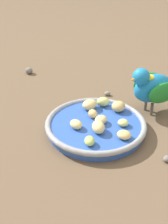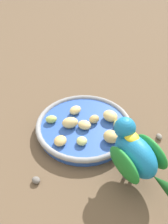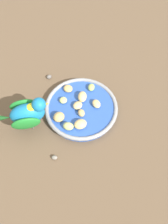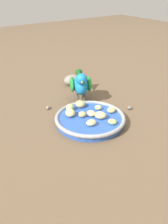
# 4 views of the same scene
# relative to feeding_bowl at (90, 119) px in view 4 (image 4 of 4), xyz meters

# --- Properties ---
(ground_plane) EXTENTS (4.00, 4.00, 0.00)m
(ground_plane) POSITION_rel_feeding_bowl_xyz_m (-0.01, 0.01, -0.02)
(ground_plane) COLOR brown
(feeding_bowl) EXTENTS (0.24, 0.24, 0.03)m
(feeding_bowl) POSITION_rel_feeding_bowl_xyz_m (0.00, 0.00, 0.00)
(feeding_bowl) COLOR #2D56B7
(feeding_bowl) RESTS_ON ground_plane
(apple_piece_0) EXTENTS (0.03, 0.03, 0.02)m
(apple_piece_0) POSITION_rel_feeding_bowl_xyz_m (0.02, -0.02, 0.02)
(apple_piece_0) COLOR tan
(apple_piece_0) RESTS_ON feeding_bowl
(apple_piece_1) EXTENTS (0.04, 0.03, 0.02)m
(apple_piece_1) POSITION_rel_feeding_bowl_xyz_m (0.03, 0.04, 0.02)
(apple_piece_1) COLOR #E5C67F
(apple_piece_1) RESTS_ON feeding_bowl
(apple_piece_2) EXTENTS (0.04, 0.05, 0.02)m
(apple_piece_2) POSITION_rel_feeding_bowl_xyz_m (0.05, -0.05, 0.02)
(apple_piece_2) COLOR #E5C67F
(apple_piece_2) RESTS_ON feeding_bowl
(apple_piece_3) EXTENTS (0.03, 0.03, 0.02)m
(apple_piece_3) POSITION_rel_feeding_bowl_xyz_m (-0.01, -0.01, 0.02)
(apple_piece_3) COLOR #E5C67F
(apple_piece_3) RESTS_ON feeding_bowl
(apple_piece_4) EXTENTS (0.04, 0.03, 0.02)m
(apple_piece_4) POSITION_rel_feeding_bowl_xyz_m (-0.08, 0.01, 0.01)
(apple_piece_4) COLOR tan
(apple_piece_4) RESTS_ON feeding_bowl
(apple_piece_5) EXTENTS (0.05, 0.05, 0.03)m
(apple_piece_5) POSITION_rel_feeding_bowl_xyz_m (-0.02, 0.03, 0.02)
(apple_piece_5) COLOR #E5C67F
(apple_piece_5) RESTS_ON feeding_bowl
(apple_piece_6) EXTENTS (0.03, 0.04, 0.02)m
(apple_piece_6) POSITION_rel_feeding_bowl_xyz_m (-0.03, 0.07, 0.02)
(apple_piece_6) COLOR #B2CC66
(apple_piece_6) RESTS_ON feeding_bowl
(apple_piece_7) EXTENTS (0.04, 0.04, 0.02)m
(apple_piece_7) POSITION_rel_feeding_bowl_xyz_m (0.03, -0.08, 0.02)
(apple_piece_7) COLOR #C6D17A
(apple_piece_7) RESTS_ON feeding_bowl
(apple_piece_8) EXTENTS (0.04, 0.04, 0.03)m
(apple_piece_8) POSITION_rel_feeding_bowl_xyz_m (-0.02, -0.08, 0.02)
(apple_piece_8) COLOR tan
(apple_piece_8) RESTS_ON feeding_bowl
(apple_piece_9) EXTENTS (0.03, 0.03, 0.02)m
(apple_piece_9) POSITION_rel_feeding_bowl_xyz_m (-0.06, -0.03, 0.01)
(apple_piece_9) COLOR #C6D17A
(apple_piece_9) RESTS_ON feeding_bowl
(parrot) EXTENTS (0.13, 0.17, 0.13)m
(parrot) POSITION_rel_feeding_bowl_xyz_m (-0.07, -0.16, 0.06)
(parrot) COLOR #59544C
(parrot) RESTS_ON ground_plane
(rock_large) EXTENTS (0.08, 0.07, 0.05)m
(rock_large) POSITION_rel_feeding_bowl_xyz_m (-0.13, -0.31, 0.01)
(rock_large) COLOR gray
(rock_large) RESTS_ON ground_plane
(pebble_1) EXTENTS (0.02, 0.02, 0.01)m
(pebble_1) POSITION_rel_feeding_bowl_xyz_m (-0.18, 0.01, -0.01)
(pebble_1) COLOR slate
(pebble_1) RESTS_ON ground_plane
(pebble_2) EXTENTS (0.02, 0.02, 0.01)m
(pebble_2) POSITION_rel_feeding_bowl_xyz_m (0.07, -0.17, -0.01)
(pebble_2) COLOR gray
(pebble_2) RESTS_ON ground_plane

